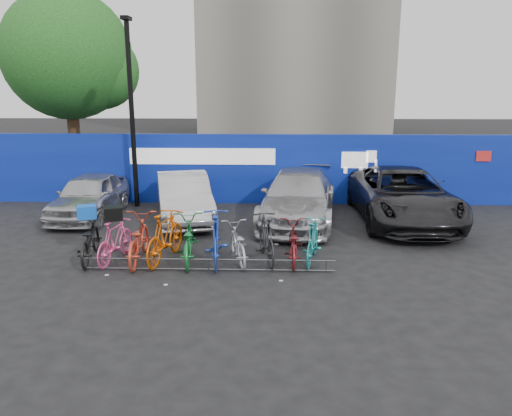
{
  "coord_description": "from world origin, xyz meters",
  "views": [
    {
      "loc": [
        1.39,
        -10.99,
        4.05
      ],
      "look_at": [
        0.97,
        2.0,
        0.82
      ],
      "focal_mm": 35.0,
      "sensor_mm": 36.0,
      "label": 1
    }
  ],
  "objects_px": {
    "car_0": "(89,196)",
    "bike_7": "(266,238)",
    "car_3": "(402,195)",
    "bike_0": "(89,239)",
    "bike_3": "(165,237)",
    "car_2": "(298,197)",
    "bike_8": "(293,242)",
    "bike_4": "(188,240)",
    "bike_rack": "(209,264)",
    "bike_6": "(237,243)",
    "lamppost": "(132,109)",
    "bike_9": "(313,241)",
    "bike_1": "(115,241)",
    "car_1": "(184,197)",
    "tree": "(74,58)",
    "bike_2": "(138,239)",
    "bike_5": "(216,238)"
  },
  "relations": [
    {
      "from": "lamppost",
      "to": "bike_9",
      "type": "height_order",
      "value": "lamppost"
    },
    {
      "from": "bike_7",
      "to": "bike_3",
      "type": "bearing_deg",
      "value": -9.08
    },
    {
      "from": "car_2",
      "to": "car_3",
      "type": "distance_m",
      "value": 3.14
    },
    {
      "from": "bike_1",
      "to": "bike_0",
      "type": "bearing_deg",
      "value": 4.37
    },
    {
      "from": "bike_1",
      "to": "bike_6",
      "type": "height_order",
      "value": "bike_1"
    },
    {
      "from": "bike_rack",
      "to": "bike_5",
      "type": "relative_size",
      "value": 2.75
    },
    {
      "from": "car_3",
      "to": "bike_4",
      "type": "height_order",
      "value": "car_3"
    },
    {
      "from": "tree",
      "to": "car_0",
      "type": "relative_size",
      "value": 1.95
    },
    {
      "from": "bike_8",
      "to": "bike_4",
      "type": "bearing_deg",
      "value": 2.17
    },
    {
      "from": "bike_rack",
      "to": "bike_3",
      "type": "distance_m",
      "value": 1.34
    },
    {
      "from": "bike_4",
      "to": "bike_8",
      "type": "relative_size",
      "value": 1.11
    },
    {
      "from": "car_0",
      "to": "bike_7",
      "type": "distance_m",
      "value": 6.76
    },
    {
      "from": "lamppost",
      "to": "bike_3",
      "type": "relative_size",
      "value": 3.07
    },
    {
      "from": "tree",
      "to": "bike_9",
      "type": "relative_size",
      "value": 4.54
    },
    {
      "from": "bike_7",
      "to": "bike_8",
      "type": "relative_size",
      "value": 1.05
    },
    {
      "from": "bike_0",
      "to": "bike_8",
      "type": "distance_m",
      "value": 4.77
    },
    {
      "from": "car_1",
      "to": "bike_3",
      "type": "height_order",
      "value": "car_1"
    },
    {
      "from": "car_2",
      "to": "bike_0",
      "type": "distance_m",
      "value": 6.25
    },
    {
      "from": "bike_rack",
      "to": "bike_1",
      "type": "height_order",
      "value": "bike_1"
    },
    {
      "from": "bike_0",
      "to": "car_0",
      "type": "bearing_deg",
      "value": -79.61
    },
    {
      "from": "bike_rack",
      "to": "car_1",
      "type": "distance_m",
      "value": 4.52
    },
    {
      "from": "bike_rack",
      "to": "bike_6",
      "type": "height_order",
      "value": "bike_6"
    },
    {
      "from": "bike_4",
      "to": "bike_1",
      "type": "bearing_deg",
      "value": -5.23
    },
    {
      "from": "bike_5",
      "to": "bike_9",
      "type": "distance_m",
      "value": 2.24
    },
    {
      "from": "bike_2",
      "to": "bike_0",
      "type": "bearing_deg",
      "value": -5.71
    },
    {
      "from": "bike_0",
      "to": "bike_6",
      "type": "relative_size",
      "value": 1.14
    },
    {
      "from": "car_3",
      "to": "bike_0",
      "type": "height_order",
      "value": "car_3"
    },
    {
      "from": "lamppost",
      "to": "bike_3",
      "type": "height_order",
      "value": "lamppost"
    },
    {
      "from": "bike_8",
      "to": "bike_6",
      "type": "bearing_deg",
      "value": 3.13
    },
    {
      "from": "bike_0",
      "to": "bike_2",
      "type": "height_order",
      "value": "bike_2"
    },
    {
      "from": "car_0",
      "to": "car_2",
      "type": "height_order",
      "value": "car_2"
    },
    {
      "from": "car_3",
      "to": "bike_4",
      "type": "bearing_deg",
      "value": -147.67
    },
    {
      "from": "bike_2",
      "to": "bike_5",
      "type": "height_order",
      "value": "bike_5"
    },
    {
      "from": "bike_4",
      "to": "bike_5",
      "type": "relative_size",
      "value": 0.98
    },
    {
      "from": "bike_8",
      "to": "bike_9",
      "type": "xyz_separation_m",
      "value": [
        0.46,
        -0.02,
        0.05
      ]
    },
    {
      "from": "bike_rack",
      "to": "bike_1",
      "type": "bearing_deg",
      "value": 165.6
    },
    {
      "from": "bike_3",
      "to": "car_1",
      "type": "bearing_deg",
      "value": -74.5
    },
    {
      "from": "bike_9",
      "to": "tree",
      "type": "bearing_deg",
      "value": -35.19
    },
    {
      "from": "car_0",
      "to": "bike_8",
      "type": "relative_size",
      "value": 2.24
    },
    {
      "from": "car_2",
      "to": "car_0",
      "type": "bearing_deg",
      "value": -175.06
    },
    {
      "from": "bike_4",
      "to": "bike_7",
      "type": "xyz_separation_m",
      "value": [
        1.84,
        0.08,
        0.04
      ]
    },
    {
      "from": "lamppost",
      "to": "car_2",
      "type": "xyz_separation_m",
      "value": [
        5.39,
        -1.72,
        -2.52
      ]
    },
    {
      "from": "bike_3",
      "to": "bike_6",
      "type": "bearing_deg",
      "value": -167.85
    },
    {
      "from": "bike_4",
      "to": "car_0",
      "type": "bearing_deg",
      "value": -53.76
    },
    {
      "from": "bike_rack",
      "to": "bike_3",
      "type": "relative_size",
      "value": 2.81
    },
    {
      "from": "tree",
      "to": "bike_2",
      "type": "height_order",
      "value": "tree"
    },
    {
      "from": "lamppost",
      "to": "bike_6",
      "type": "bearing_deg",
      "value": -54.69
    },
    {
      "from": "car_0",
      "to": "bike_4",
      "type": "bearing_deg",
      "value": -45.18
    },
    {
      "from": "tree",
      "to": "bike_8",
      "type": "xyz_separation_m",
      "value": [
        8.66,
        -9.97,
        -4.6
      ]
    },
    {
      "from": "bike_3",
      "to": "car_2",
      "type": "bearing_deg",
      "value": -119.63
    }
  ]
}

